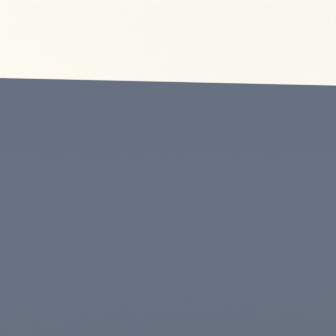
# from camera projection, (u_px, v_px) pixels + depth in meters

# --- Properties ---
(sidewalk) EXTENTS (24.00, 2.80, 0.13)m
(sidewalk) POSITION_uv_depth(u_px,v_px,m) (194.00, 256.00, 4.56)
(sidewalk) COLOR #9E9B96
(sidewalk) RESTS_ON ground_plane
(building_facade) EXTENTS (24.00, 0.30, 5.33)m
(building_facade) POSITION_uv_depth(u_px,v_px,m) (176.00, 93.00, 6.84)
(building_facade) COLOR beige
(building_facade) RESTS_ON ground_plane
(parking_meter) EXTENTS (0.23, 0.14, 1.62)m
(parking_meter) POSITION_uv_depth(u_px,v_px,m) (168.00, 180.00, 3.35)
(parking_meter) COLOR gray
(parking_meter) RESTS_ON sidewalk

